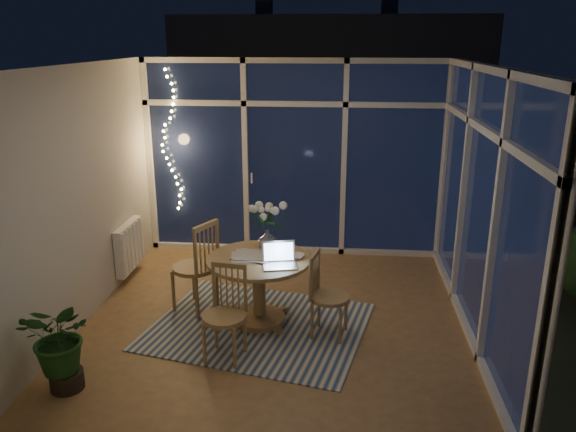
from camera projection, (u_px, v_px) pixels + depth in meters
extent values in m
plane|color=brown|center=(278.00, 318.00, 5.96)|extent=(4.00, 4.00, 0.00)
plane|color=white|center=(277.00, 65.00, 5.17)|extent=(4.00, 4.00, 0.00)
cube|color=beige|center=(295.00, 159.00, 7.46)|extent=(4.00, 0.04, 2.60)
cube|color=beige|center=(243.00, 285.00, 3.67)|extent=(4.00, 0.04, 2.60)
cube|color=beige|center=(84.00, 195.00, 5.74)|extent=(0.04, 4.00, 2.60)
cube|color=beige|center=(485.00, 206.00, 5.38)|extent=(0.04, 4.00, 2.60)
cube|color=white|center=(294.00, 159.00, 7.42)|extent=(4.00, 0.10, 2.60)
cube|color=white|center=(480.00, 206.00, 5.38)|extent=(0.10, 4.00, 2.60)
cube|color=white|center=(129.00, 246.00, 6.86)|extent=(0.10, 0.70, 0.58)
cube|color=black|center=(334.00, 197.00, 10.67)|extent=(12.00, 6.00, 0.10)
cube|color=#352513|center=(310.00, 142.00, 10.90)|extent=(11.00, 0.08, 1.80)
cube|color=#33363D|center=(330.00, 65.00, 13.32)|extent=(7.00, 3.00, 2.20)
sphere|color=#1A3115|center=(253.00, 191.00, 9.12)|extent=(0.90, 0.90, 0.90)
cube|color=beige|center=(258.00, 326.00, 5.77)|extent=(2.44, 2.11, 0.01)
cylinder|color=olive|center=(259.00, 291.00, 5.76)|extent=(1.26, 1.26, 0.72)
cube|color=olive|center=(194.00, 265.00, 5.98)|extent=(0.65, 0.65, 1.04)
cube|color=olive|center=(330.00, 295.00, 5.47)|extent=(0.48, 0.48, 0.88)
cube|color=olive|center=(224.00, 315.00, 5.06)|extent=(0.48, 0.48, 0.91)
imported|color=white|center=(268.00, 240.00, 5.85)|extent=(0.24, 0.24, 0.21)
imported|color=white|center=(296.00, 256.00, 5.65)|extent=(0.18, 0.18, 0.04)
cube|color=silver|center=(250.00, 257.00, 5.66)|extent=(0.43, 0.34, 0.02)
cube|color=black|center=(270.00, 262.00, 5.53)|extent=(0.10, 0.06, 0.01)
imported|color=#18441A|center=(63.00, 349.00, 4.65)|extent=(0.63, 0.57, 0.76)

